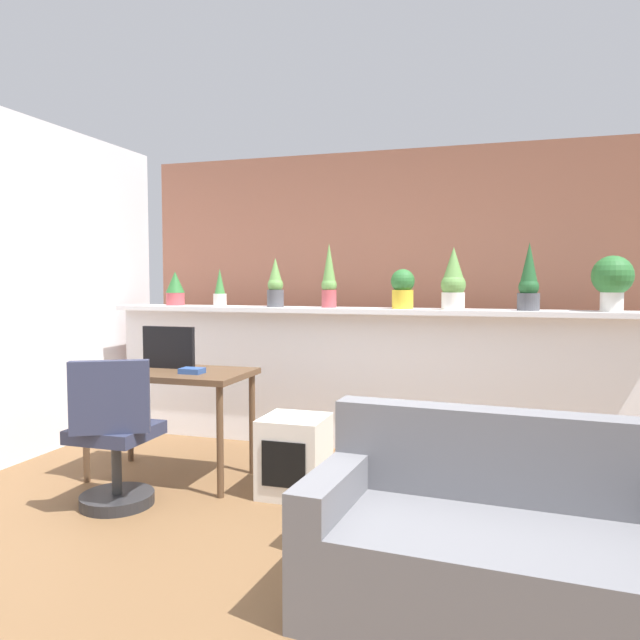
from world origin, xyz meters
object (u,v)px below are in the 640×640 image
Objects in this scene: tv_monitor at (169,347)px; couch at (504,551)px; potted_plant_3 at (329,278)px; side_cube_shelf at (294,456)px; potted_plant_2 at (275,285)px; book_on_desk at (192,371)px; potted_plant_7 at (612,279)px; potted_plant_4 at (403,288)px; potted_plant_5 at (453,281)px; potted_plant_0 at (175,288)px; potted_plant_6 at (529,281)px; desk at (170,382)px; potted_plant_1 at (220,290)px; office_chair at (115,445)px.

couch is (2.26, -1.23, -0.61)m from tv_monitor.
potted_plant_3 reaches higher than side_cube_shelf.
potted_plant_2 is 3.05m from couch.
potted_plant_7 is at bearing 23.40° from book_on_desk.
potted_plant_4 is (0.60, -0.02, -0.08)m from potted_plant_3.
potted_plant_5 is at bearing 35.25° from book_on_desk.
potted_plant_7 is at bearing -0.18° from potted_plant_0.
potted_plant_6 reaches higher than desk.
side_cube_shelf is 0.88m from book_on_desk.
book_on_desk is (-0.60, -1.17, -0.61)m from potted_plant_3.
potted_plant_0 reaches higher than side_cube_shelf.
potted_plant_1 is 1.95m from potted_plant_5.
side_cube_shelf is 3.35× the size of book_on_desk.
potted_plant_3 is at bearing 179.99° from potted_plant_7.
potted_plant_5 is at bearing 51.20° from side_cube_shelf.
potted_plant_5 is (0.99, -0.04, -0.02)m from potted_plant_3.
side_cube_shelf is at bearing -128.80° from potted_plant_5.
book_on_desk is (-0.15, -1.13, -0.56)m from potted_plant_2.
potted_plant_7 is 3.17m from tv_monitor.
desk is at bearing -127.17° from potted_plant_3.
potted_plant_1 is 0.82× the size of tv_monitor.
office_chair is 0.57× the size of couch.
potted_plant_2 is at bearing -2.60° from potted_plant_0.
potted_plant_0 is 3.51m from potted_plant_7.
office_chair is at bearing -103.14° from potted_plant_2.
couch is at bearing -43.07° from potted_plant_1.
desk is at bearing 158.83° from book_on_desk.
potted_plant_3 is at bearing 177.69° from potted_plant_5.
potted_plant_4 is 0.62× the size of potted_plant_6.
office_chair is (-1.83, -1.64, -0.97)m from potted_plant_5.
tv_monitor is at bearing -157.84° from potted_plant_6.
potted_plant_2 is 2.73× the size of book_on_desk.
potted_plant_1 is at bearing 136.93° from couch.
potted_plant_1 is 0.62× the size of potted_plant_3.
potted_plant_6 is 0.56m from potted_plant_7.
potted_plant_1 is 1.56m from potted_plant_4.
book_on_desk is (-1.59, -1.13, -0.59)m from potted_plant_5.
potted_plant_3 is 1.33× the size of tv_monitor.
potted_plant_2 is 1.04× the size of tv_monitor.
potted_plant_7 is at bearing 29.87° from side_cube_shelf.
side_cube_shelf is at bearing -37.13° from potted_plant_0.
potted_plant_4 is (2.02, -0.03, 0.01)m from potted_plant_0.
potted_plant_1 reaches higher than tv_monitor.
side_cube_shelf is at bearing -84.76° from potted_plant_3.
side_cube_shelf is at bearing 29.87° from office_chair.
potted_plant_4 is at bearing 109.53° from couch.
potted_plant_2 is at bearing -179.51° from potted_plant_4.
potted_plant_1 is 0.35× the size of office_chair.
book_on_desk is at bearing -31.07° from tv_monitor.
tv_monitor reaches higher than book_on_desk.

